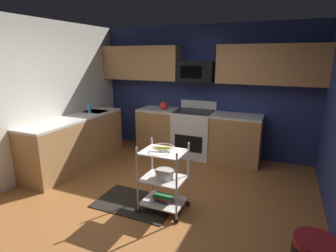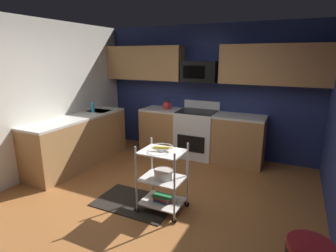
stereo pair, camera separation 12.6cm
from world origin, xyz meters
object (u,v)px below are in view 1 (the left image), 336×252
oven_range (194,133)px  rolling_cart (163,178)px  dish_soap_bottle (89,108)px  mixing_bowl_large (165,174)px  book_stack (163,198)px  kettle (164,106)px  fruit_bowl (163,148)px  microwave (197,72)px

oven_range → rolling_cart: oven_range is taller
rolling_cart → dish_soap_bottle: dish_soap_bottle is taller
rolling_cart → mixing_bowl_large: 0.07m
mixing_bowl_large → dish_soap_bottle: 2.51m
rolling_cart → mixing_bowl_large: (0.02, -0.00, 0.07)m
mixing_bowl_large → book_stack: mixing_bowl_large is taller
rolling_cart → dish_soap_bottle: bearing=150.9°
book_stack → dish_soap_bottle: dish_soap_bottle is taller
dish_soap_bottle → rolling_cart: bearing=-29.1°
rolling_cart → kettle: bearing=114.3°
fruit_bowl → dish_soap_bottle: (-2.13, 1.19, 0.14)m
kettle → dish_soap_bottle: (-1.18, -0.92, 0.02)m
microwave → rolling_cart: (0.29, -2.22, -1.25)m
oven_range → rolling_cart: 2.13m
rolling_cart → dish_soap_bottle: size_ratio=4.57×
oven_range → fruit_bowl: oven_range is taller
kettle → fruit_bowl: bearing=-65.7°
rolling_cart → fruit_bowl: rolling_cart is taller
oven_range → rolling_cart: bearing=-82.2°
microwave → fruit_bowl: microwave is taller
oven_range → microwave: size_ratio=1.57×
microwave → kettle: (-0.66, -0.11, -0.70)m
microwave → mixing_bowl_large: microwave is taller
oven_range → mixing_bowl_large: (0.31, -2.11, 0.04)m
oven_range → rolling_cart: size_ratio=1.20×
mixing_bowl_large → kettle: 2.37m
mixing_bowl_large → kettle: (-0.97, 2.11, 0.48)m
oven_range → fruit_bowl: 2.17m
book_stack → dish_soap_bottle: 2.58m
microwave → rolling_cart: bearing=-82.6°
microwave → dish_soap_bottle: size_ratio=3.50×
mixing_bowl_large → rolling_cart: bearing=180.0°
oven_range → book_stack: (0.29, -2.11, -0.31)m
rolling_cart → dish_soap_bottle: 2.51m
book_stack → rolling_cart: bearing=169.4°
kettle → oven_range: bearing=0.3°
mixing_bowl_large → oven_range: bearing=98.2°
microwave → dish_soap_bottle: microwave is taller
fruit_bowl → mixing_bowl_large: size_ratio=1.08×
microwave → rolling_cart: size_ratio=0.77×
book_stack → microwave: bearing=97.4°
oven_range → mixing_bowl_large: bearing=-81.8°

